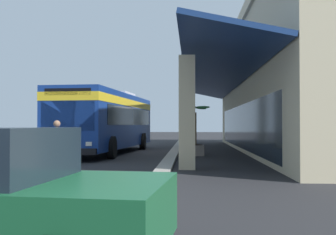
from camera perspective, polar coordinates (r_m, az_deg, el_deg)
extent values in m
plane|color=#262628|center=(22.84, 15.46, -4.79)|extent=(120.00, 120.00, 0.00)
cube|color=#9E998E|center=(22.71, 1.09, -4.70)|extent=(29.61, 0.50, 0.12)
cube|color=#C6B793|center=(31.90, 3.08, -0.31)|extent=(0.55, 0.55, 3.83)
cube|color=#C6B793|center=(25.73, 3.02, -0.13)|extent=(0.55, 0.55, 3.83)
cube|color=#C6B793|center=(19.57, 2.93, 0.16)|extent=(0.55, 0.55, 3.83)
cube|color=#C6B793|center=(13.40, 2.75, 0.73)|extent=(0.55, 0.55, 3.83)
cube|color=navy|center=(22.84, 6.32, 5.70)|extent=(24.67, 3.16, 0.82)
cube|color=#19232D|center=(22.82, 10.45, -1.29)|extent=(20.72, 0.08, 2.40)
cube|color=navy|center=(21.41, -8.67, -0.45)|extent=(11.17, 3.45, 2.75)
cube|color=yellow|center=(21.44, -8.67, 2.03)|extent=(11.20, 3.47, 0.36)
cube|color=#19232D|center=(21.70, -8.44, 0.14)|extent=(9.42, 3.34, 0.90)
cube|color=#19232D|center=(16.25, -14.24, 0.21)|extent=(0.25, 2.24, 1.20)
cube|color=black|center=(16.29, -14.23, 3.62)|extent=(0.22, 1.94, 0.28)
cube|color=black|center=(16.16, -14.43, -4.75)|extent=(0.40, 2.46, 0.24)
cube|color=silver|center=(15.90, -11.34, -3.74)|extent=(0.08, 0.24, 0.16)
cube|color=silver|center=(16.57, -17.18, -3.61)|extent=(0.08, 0.24, 0.16)
cube|color=silver|center=(22.91, -7.58, 3.26)|extent=(2.54, 1.98, 0.24)
cylinder|color=black|center=(17.59, -8.11, -4.31)|extent=(1.00, 0.30, 1.00)
cylinder|color=black|center=(18.46, -15.75, -4.12)|extent=(1.00, 0.30, 1.00)
cylinder|color=black|center=(24.10, -3.65, -3.44)|extent=(1.00, 0.30, 1.00)
cylinder|color=black|center=(24.74, -9.46, -3.36)|extent=(1.00, 0.30, 1.00)
cylinder|color=black|center=(8.26, -22.42, -8.76)|extent=(0.76, 0.26, 0.76)
cylinder|color=black|center=(5.04, -6.91, -14.58)|extent=(0.64, 0.22, 0.64)
cylinder|color=#726651|center=(13.32, -16.09, -5.72)|extent=(0.16, 0.16, 0.81)
cylinder|color=#726651|center=(13.10, -15.37, -5.81)|extent=(0.16, 0.16, 0.81)
cube|color=#334C8C|center=(13.17, -15.72, -2.68)|extent=(0.36, 0.52, 0.61)
sphere|color=#8C664C|center=(13.16, -15.71, -0.87)|extent=(0.22, 0.22, 0.22)
cylinder|color=#334C8C|center=(13.22, -16.97, -2.53)|extent=(0.09, 0.09, 0.55)
cylinder|color=#334C8C|center=(13.12, -14.47, -2.56)|extent=(0.09, 0.09, 0.55)
cube|color=gray|center=(19.42, 3.90, -4.73)|extent=(0.87, 0.87, 0.51)
cylinder|color=#332319|center=(19.41, 3.90, -3.95)|extent=(0.74, 0.74, 0.02)
cylinder|color=brown|center=(19.39, 3.89, -1.63)|extent=(0.16, 0.16, 1.60)
ellipsoid|color=#286B33|center=(19.02, 3.67, 1.50)|extent=(0.81, 0.36, 0.15)
ellipsoid|color=#286B33|center=(19.29, 4.97, 1.48)|extent=(0.44, 0.79, 0.18)
ellipsoid|color=#286B33|center=(19.85, 4.72, 1.35)|extent=(1.01, 0.76, 0.16)
ellipsoid|color=#286B33|center=(19.68, 2.90, 1.11)|extent=(0.72, 0.81, 0.15)
ellipsoid|color=#286B33|center=(19.27, 2.74, 0.93)|extent=(0.44, 0.84, 0.19)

